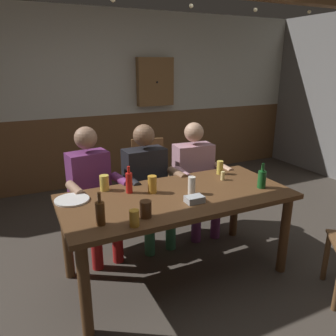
# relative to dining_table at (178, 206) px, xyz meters

# --- Properties ---
(ground_plane) EXTENTS (8.08, 8.08, 0.00)m
(ground_plane) POSITION_rel_dining_table_xyz_m (0.00, 0.05, -0.65)
(ground_plane) COLOR #423A33
(back_wall_upper) EXTENTS (6.73, 0.12, 1.45)m
(back_wall_upper) POSITION_rel_dining_table_xyz_m (0.00, 2.59, 1.12)
(back_wall_upper) COLOR beige
(back_wall_wainscot) EXTENTS (6.73, 0.12, 1.04)m
(back_wall_wainscot) POSITION_rel_dining_table_xyz_m (0.00, 2.59, -0.13)
(back_wall_wainscot) COLOR brown
(back_wall_wainscot) RESTS_ON ground_plane
(dining_table) EXTENTS (1.87, 0.87, 0.75)m
(dining_table) POSITION_rel_dining_table_xyz_m (0.00, 0.00, 0.00)
(dining_table) COLOR brown
(dining_table) RESTS_ON ground_plane
(person_0) EXTENTS (0.54, 0.55, 1.23)m
(person_0) POSITION_rel_dining_table_xyz_m (-0.55, 0.66, 0.02)
(person_0) COLOR #6B2D66
(person_0) RESTS_ON ground_plane
(person_1) EXTENTS (0.57, 0.52, 1.20)m
(person_1) POSITION_rel_dining_table_xyz_m (0.00, 0.67, 0.02)
(person_1) COLOR black
(person_1) RESTS_ON ground_plane
(person_2) EXTENTS (0.57, 0.53, 1.18)m
(person_2) POSITION_rel_dining_table_xyz_m (0.56, 0.66, 0.01)
(person_2) COLOR #B78493
(person_2) RESTS_ON ground_plane
(chair_empty_near_right) EXTENTS (0.53, 0.53, 0.88)m
(chair_empty_near_right) POSITION_rel_dining_table_xyz_m (0.30, 1.36, -0.17)
(chair_empty_near_right) COLOR brown
(chair_empty_near_right) RESTS_ON ground_plane
(table_candle) EXTENTS (0.04, 0.04, 0.08)m
(table_candle) POSITION_rel_dining_table_xyz_m (0.53, 0.14, 0.14)
(table_candle) COLOR #F9E08C
(table_candle) RESTS_ON dining_table
(condiment_caddy) EXTENTS (0.14, 0.10, 0.05)m
(condiment_caddy) POSITION_rel_dining_table_xyz_m (0.05, -0.19, 0.13)
(condiment_caddy) COLOR #B2B7BC
(condiment_caddy) RESTS_ON dining_table
(plate_0) EXTENTS (0.27, 0.27, 0.01)m
(plate_0) POSITION_rel_dining_table_xyz_m (-0.80, 0.24, 0.11)
(plate_0) COLOR white
(plate_0) RESTS_ON dining_table
(bottle_0) EXTENTS (0.07, 0.07, 0.22)m
(bottle_0) POSITION_rel_dining_table_xyz_m (0.72, -0.17, 0.18)
(bottle_0) COLOR #195923
(bottle_0) RESTS_ON dining_table
(bottle_1) EXTENTS (0.05, 0.05, 0.23)m
(bottle_1) POSITION_rel_dining_table_xyz_m (-0.34, 0.21, 0.19)
(bottle_1) COLOR red
(bottle_1) RESTS_ON dining_table
(bottle_2) EXTENTS (0.06, 0.06, 0.23)m
(bottle_2) POSITION_rel_dining_table_xyz_m (-0.70, -0.25, 0.19)
(bottle_2) COLOR #593314
(bottle_2) RESTS_ON dining_table
(pint_glass_0) EXTENTS (0.08, 0.08, 0.12)m
(pint_glass_0) POSITION_rel_dining_table_xyz_m (-0.38, -0.27, 0.16)
(pint_glass_0) COLOR #4C2D19
(pint_glass_0) RESTS_ON dining_table
(pint_glass_1) EXTENTS (0.07, 0.07, 0.11)m
(pint_glass_1) POSITION_rel_dining_table_xyz_m (-0.50, -0.36, 0.16)
(pint_glass_1) COLOR gold
(pint_glass_1) RESTS_ON dining_table
(pint_glass_2) EXTENTS (0.06, 0.06, 0.15)m
(pint_glass_2) POSITION_rel_dining_table_xyz_m (0.11, -0.03, 0.17)
(pint_glass_2) COLOR white
(pint_glass_2) RESTS_ON dining_table
(pint_glass_3) EXTENTS (0.06, 0.06, 0.13)m
(pint_glass_3) POSITION_rel_dining_table_xyz_m (0.60, 0.29, 0.17)
(pint_glass_3) COLOR #E5C64C
(pint_glass_3) RESTS_ON dining_table
(pint_glass_4) EXTENTS (0.08, 0.08, 0.13)m
(pint_glass_4) POSITION_rel_dining_table_xyz_m (-0.51, 0.35, 0.17)
(pint_glass_4) COLOR #E5C64C
(pint_glass_4) RESTS_ON dining_table
(pint_glass_5) EXTENTS (0.07, 0.07, 0.15)m
(pint_glass_5) POSITION_rel_dining_table_xyz_m (-0.17, 0.13, 0.17)
(pint_glass_5) COLOR gold
(pint_glass_5) RESTS_ON dining_table
(wall_dart_cabinet) EXTENTS (0.56, 0.15, 0.70)m
(wall_dart_cabinet) POSITION_rel_dining_table_xyz_m (0.86, 2.46, 0.85)
(wall_dart_cabinet) COLOR brown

